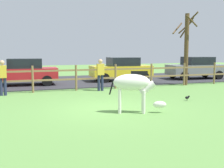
{
  "coord_description": "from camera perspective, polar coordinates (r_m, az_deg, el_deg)",
  "views": [
    {
      "loc": [
        -3.47,
        -9.79,
        2.12
      ],
      "look_at": [
        0.47,
        1.04,
        0.76
      ],
      "focal_mm": 46.84,
      "sensor_mm": 36.0,
      "label": 1
    }
  ],
  "objects": [
    {
      "name": "parked_car_grey",
      "position": [
        21.71,
        16.08,
        3.1
      ],
      "size": [
        4.12,
        2.13,
        1.56
      ],
      "color": "slate",
      "rests_on": "parking_asphalt"
    },
    {
      "name": "visitor_right_of_tree",
      "position": [
        14.38,
        -20.58,
        1.46
      ],
      "size": [
        0.36,
        0.22,
        1.64
      ],
      "color": "#232847",
      "rests_on": "ground_plane"
    },
    {
      "name": "zebra",
      "position": [
        9.8,
        4.35,
        -0.29
      ],
      "size": [
        1.84,
        0.98,
        1.41
      ],
      "color": "white",
      "rests_on": "ground_plane"
    },
    {
      "name": "paddock_fence",
      "position": [
        15.24,
        -7.02,
        1.56
      ],
      "size": [
        21.96,
        0.11,
        1.33
      ],
      "color": "olive",
      "rests_on": "ground_plane"
    },
    {
      "name": "bare_tree",
      "position": [
        18.04,
        14.3,
        7.2
      ],
      "size": [
        1.48,
        1.38,
        4.34
      ],
      "color": "#513A23",
      "rests_on": "ground_plane"
    },
    {
      "name": "crow_on_grass",
      "position": [
        12.64,
        14.49,
        -2.56
      ],
      "size": [
        0.21,
        0.1,
        0.2
      ],
      "color": "black",
      "rests_on": "ground_plane"
    },
    {
      "name": "parked_car_yellow",
      "position": [
        19.48,
        1.83,
        2.97
      ],
      "size": [
        4.08,
        2.04,
        1.56
      ],
      "color": "yellow",
      "rests_on": "parking_asphalt"
    },
    {
      "name": "ground_plane",
      "position": [
        10.6,
        -0.45,
        -4.81
      ],
      "size": [
        60.0,
        60.0,
        0.0
      ],
      "primitive_type": "plane",
      "color": "#5B8C42"
    },
    {
      "name": "visitor_left_of_tree",
      "position": [
        15.03,
        -2.27,
        2.1
      ],
      "size": [
        0.37,
        0.23,
        1.64
      ],
      "color": "#232847",
      "rests_on": "ground_plane"
    },
    {
      "name": "parked_car_red",
      "position": [
        17.83,
        -16.98,
        2.33
      ],
      "size": [
        4.11,
        2.11,
        1.56
      ],
      "color": "red",
      "rests_on": "parking_asphalt"
    },
    {
      "name": "parking_asphalt",
      "position": [
        19.52,
        -9.62,
        0.48
      ],
      "size": [
        28.0,
        7.4,
        0.05
      ],
      "primitive_type": "cube",
      "color": "#2D2D33",
      "rests_on": "ground_plane"
    }
  ]
}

